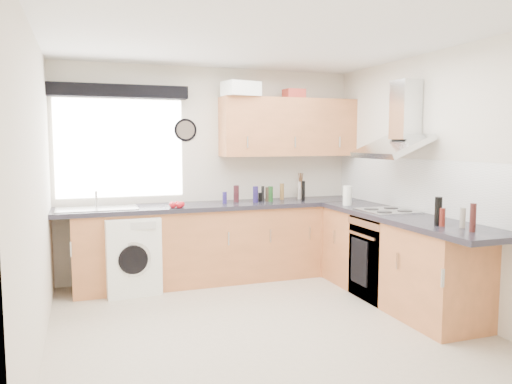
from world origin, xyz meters
name	(u,v)px	position (x,y,z in m)	size (l,w,h in m)	color
ground_plane	(261,324)	(0.00, 0.00, 0.00)	(3.60, 3.60, 0.00)	beige
ceiling	(261,38)	(0.00, 0.00, 2.50)	(3.60, 3.60, 0.02)	white
wall_back	(211,173)	(0.00, 1.80, 1.25)	(3.60, 0.02, 2.50)	silver
wall_front	(377,214)	(0.00, -1.80, 1.25)	(3.60, 0.02, 2.50)	silver
wall_left	(36,192)	(-1.80, 0.00, 1.25)	(0.02, 3.60, 2.50)	silver
wall_right	(432,180)	(1.80, 0.00, 1.25)	(0.02, 3.60, 2.50)	silver
window	(120,148)	(-1.05, 1.79, 1.55)	(1.40, 0.02, 1.10)	white
window_blind	(119,91)	(-1.05, 1.70, 2.18)	(1.50, 0.18, 0.14)	black
splashback	(412,184)	(1.79, 0.30, 1.18)	(0.01, 3.00, 0.54)	white
base_cab_back	(209,245)	(-0.10, 1.51, 0.43)	(3.00, 0.58, 0.86)	#AD663A
base_cab_corner	(332,236)	(1.50, 1.50, 0.43)	(0.60, 0.60, 0.86)	#AD663A
base_cab_right	(396,260)	(1.51, 0.15, 0.43)	(0.58, 2.10, 0.86)	#AD663A
worktop_back	(217,206)	(0.00, 1.50, 0.89)	(3.60, 0.62, 0.05)	black
worktop_right	(405,218)	(1.50, 0.00, 0.89)	(0.62, 2.42, 0.05)	black
sink	(97,205)	(-1.33, 1.50, 0.95)	(0.84, 0.46, 0.10)	silver
oven	(387,257)	(1.50, 0.30, 0.42)	(0.56, 0.58, 0.85)	black
hob_plate	(388,211)	(1.50, 0.30, 0.92)	(0.52, 0.52, 0.01)	silver
extractor_hood	(398,128)	(1.60, 0.30, 1.77)	(0.52, 0.78, 0.66)	silver
upper_cabinets	(289,127)	(0.95, 1.62, 1.80)	(1.70, 0.35, 0.70)	#AD663A
washing_machine	(131,254)	(-1.00, 1.40, 0.41)	(0.56, 0.54, 0.83)	white
wall_clock	(186,130)	(-0.30, 1.78, 1.76)	(0.27, 0.27, 0.04)	black
casserole	(241,89)	(0.30, 1.52, 2.23)	(0.39, 0.28, 0.16)	white
storage_box	(294,94)	(0.98, 1.56, 2.20)	(0.23, 0.19, 0.11)	#AF3629
utensil_pot	(301,193)	(1.15, 1.70, 0.98)	(0.09, 0.09, 0.13)	gray
kitchen_roll	(347,196)	(1.35, 0.87, 1.02)	(0.10, 0.10, 0.22)	white
tomato_cluster	(177,205)	(-0.51, 1.30, 0.94)	(0.15, 0.15, 0.07)	red
jar_0	(261,197)	(0.56, 1.56, 0.96)	(0.06, 0.06, 0.10)	black
jar_1	(255,194)	(0.46, 1.47, 1.01)	(0.06, 0.06, 0.19)	#1F164A
jar_2	(303,191)	(1.05, 1.41, 1.03)	(0.04, 0.04, 0.24)	black
jar_3	(282,191)	(0.87, 1.63, 1.01)	(0.05, 0.05, 0.20)	brown
jar_4	(270,194)	(0.65, 1.48, 1.00)	(0.06, 0.06, 0.18)	#184519
jar_5	(299,190)	(1.08, 1.59, 1.02)	(0.04, 0.04, 0.22)	#C1B1A4
jar_6	(225,198)	(0.09, 1.48, 0.98)	(0.05, 0.05, 0.13)	navy
jar_7	(236,194)	(0.25, 1.57, 1.01)	(0.06, 0.06, 0.20)	#391419
jar_8	(268,194)	(0.63, 1.50, 1.00)	(0.06, 0.06, 0.17)	#36291E
jar_9	(263,194)	(0.58, 1.54, 1.00)	(0.04, 0.04, 0.18)	black
bottle_0	(442,217)	(1.42, -0.62, 0.99)	(0.05, 0.05, 0.16)	maroon
bottle_1	(438,211)	(1.41, -0.58, 1.03)	(0.06, 0.06, 0.25)	black
bottle_2	(473,218)	(1.46, -0.92, 1.02)	(0.05, 0.05, 0.23)	#411817
bottle_3	(463,218)	(1.53, -0.74, 0.99)	(0.05, 0.05, 0.17)	#A59D8D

